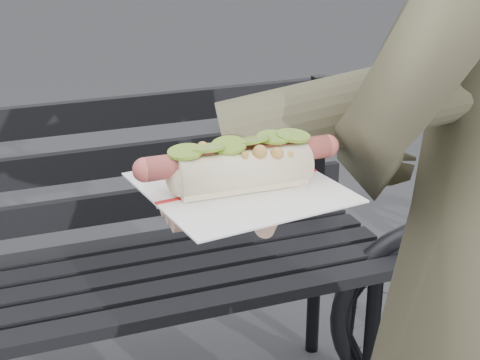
# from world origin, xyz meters

# --- Properties ---
(park_bench) EXTENTS (1.50, 0.44, 0.88)m
(park_bench) POSITION_xyz_m (0.01, 1.03, 0.52)
(park_bench) COLOR black
(park_bench) RESTS_ON ground
(held_hotdog) EXTENTS (0.64, 0.31, 0.20)m
(held_hotdog) POSITION_xyz_m (0.25, 0.10, 1.12)
(held_hotdog) COLOR brown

